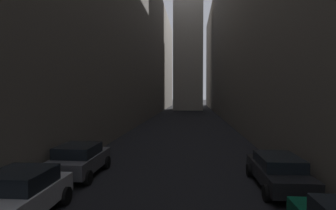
{
  "coord_description": "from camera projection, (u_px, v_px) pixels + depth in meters",
  "views": [
    {
      "loc": [
        0.87,
        9.96,
        3.89
      ],
      "look_at": [
        0.0,
        20.38,
        3.46
      ],
      "focal_mm": 30.65,
      "sensor_mm": 36.0,
      "label": 1
    }
  ],
  "objects": [
    {
      "name": "parked_car_right_far",
      "position": [
        278.0,
        171.0,
        11.73
      ],
      "size": [
        1.9,
        4.58,
        1.34
      ],
      "rotation": [
        0.0,
        0.0,
        1.57
      ],
      "color": "black",
      "rests_on": "ground"
    },
    {
      "name": "ground_plane",
      "position": [
        185.0,
        122.0,
        38.11
      ],
      "size": [
        264.0,
        264.0,
        0.0
      ],
      "primitive_type": "plane",
      "color": "black"
    },
    {
      "name": "parked_car_left_third",
      "position": [
        18.0,
        195.0,
        8.73
      ],
      "size": [
        2.02,
        3.91,
        1.51
      ],
      "rotation": [
        0.0,
        0.0,
        1.57
      ],
      "color": "#B7B7BC",
      "rests_on": "ground"
    },
    {
      "name": "building_block_left",
      "position": [
        111.0,
        35.0,
        40.48
      ],
      "size": [
        10.14,
        108.0,
        24.14
      ],
      "primitive_type": "cube",
      "color": "#60594F",
      "rests_on": "ground"
    },
    {
      "name": "building_block_right",
      "position": [
        277.0,
        28.0,
        38.56
      ],
      "size": [
        13.7,
        108.0,
        25.26
      ],
      "primitive_type": "cube",
      "color": "#60594F",
      "rests_on": "ground"
    },
    {
      "name": "parked_car_left_far",
      "position": [
        79.0,
        159.0,
        13.46
      ],
      "size": [
        2.02,
        3.98,
        1.48
      ],
      "rotation": [
        0.0,
        0.0,
        1.57
      ],
      "color": "#4C4C51",
      "rests_on": "ground"
    }
  ]
}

